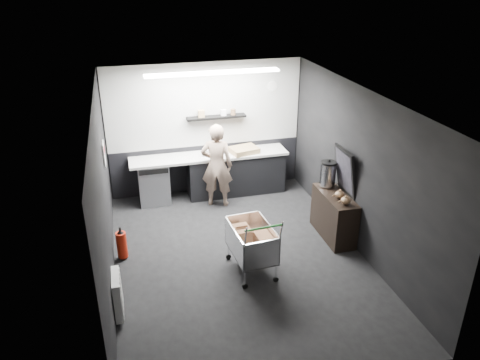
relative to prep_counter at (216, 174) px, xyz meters
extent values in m
plane|color=black|center=(-0.14, -2.42, -0.46)|extent=(5.50, 5.50, 0.00)
plane|color=silver|center=(-0.14, -2.42, 2.24)|extent=(5.50, 5.50, 0.00)
plane|color=black|center=(-0.14, 0.33, 0.89)|extent=(5.50, 0.00, 5.50)
plane|color=black|center=(-0.14, -5.17, 0.89)|extent=(5.50, 0.00, 5.50)
plane|color=black|center=(-2.14, -2.42, 0.89)|extent=(0.00, 5.50, 5.50)
plane|color=black|center=(1.86, -2.42, 0.89)|extent=(0.00, 5.50, 5.50)
cube|color=#BABBB6|center=(-0.14, 0.31, 1.39)|extent=(3.95, 0.02, 1.70)
cube|color=black|center=(-0.14, 0.31, 0.04)|extent=(3.95, 0.02, 1.00)
cube|color=black|center=(0.06, 0.20, 1.16)|extent=(1.20, 0.22, 0.04)
cylinder|color=white|center=(1.26, 0.30, 1.69)|extent=(0.20, 0.03, 0.20)
cube|color=white|center=(-2.12, -1.12, 1.09)|extent=(0.02, 0.30, 0.40)
cube|color=red|center=(-2.11, -1.12, 1.16)|extent=(0.02, 0.22, 0.10)
cube|color=white|center=(-2.08, -3.32, -0.11)|extent=(0.10, 0.50, 0.60)
cube|color=white|center=(-0.14, -0.57, 2.21)|extent=(2.40, 0.20, 0.04)
cube|color=black|center=(0.41, 0.00, -0.03)|extent=(2.00, 0.56, 0.85)
cube|color=silver|center=(-0.14, 0.00, 0.42)|extent=(3.20, 0.60, 0.05)
cube|color=#9EA0A5|center=(-1.29, 0.00, -0.03)|extent=(0.60, 0.58, 0.85)
cube|color=black|center=(-1.29, -0.30, 0.32)|extent=(0.56, 0.02, 0.10)
imported|color=beige|center=(-0.08, -0.45, 0.39)|extent=(0.71, 0.58, 1.69)
cube|color=silver|center=(-0.03, -2.77, -0.13)|extent=(0.64, 0.94, 0.02)
cube|color=silver|center=(-0.31, -2.77, 0.10)|extent=(0.09, 0.89, 0.47)
cube|color=silver|center=(0.24, -2.77, 0.10)|extent=(0.09, 0.89, 0.47)
cube|color=silver|center=(-0.03, -3.21, 0.10)|extent=(0.58, 0.06, 0.47)
cube|color=silver|center=(-0.03, -2.34, 0.10)|extent=(0.58, 0.06, 0.47)
cylinder|color=silver|center=(-0.28, -3.18, -0.28)|extent=(0.02, 0.02, 0.32)
cylinder|color=silver|center=(0.21, -3.18, -0.28)|extent=(0.02, 0.02, 0.32)
cylinder|color=silver|center=(-0.28, -2.37, -0.28)|extent=(0.02, 0.02, 0.32)
cylinder|color=silver|center=(0.21, -2.37, -0.28)|extent=(0.02, 0.02, 0.32)
cylinder|color=green|center=(-0.03, -3.27, 0.60)|extent=(0.58, 0.08, 0.03)
cube|color=#8E5D3C|center=(-0.16, -2.67, 0.08)|extent=(0.28, 0.33, 0.40)
cube|color=#8E5D3C|center=(0.11, -2.90, 0.06)|extent=(0.25, 0.31, 0.36)
cylinder|color=black|center=(-0.28, -3.18, -0.42)|extent=(0.09, 0.04, 0.08)
cylinder|color=black|center=(-0.28, -2.37, -0.42)|extent=(0.09, 0.04, 0.08)
cylinder|color=black|center=(0.21, -3.18, -0.42)|extent=(0.09, 0.04, 0.08)
cylinder|color=black|center=(0.21, -2.37, -0.42)|extent=(0.09, 0.04, 0.08)
cube|color=black|center=(1.64, -2.15, -0.05)|extent=(0.41, 1.08, 0.81)
cylinder|color=silver|center=(1.64, -1.79, 0.58)|extent=(0.27, 0.27, 0.42)
cylinder|color=black|center=(1.64, -1.79, 0.81)|extent=(0.27, 0.27, 0.04)
sphere|color=black|center=(1.64, -1.79, 0.84)|extent=(0.05, 0.05, 0.05)
ellipsoid|color=brown|center=(1.64, -2.28, 0.43)|extent=(0.16, 0.16, 0.13)
ellipsoid|color=brown|center=(1.64, -2.51, 0.43)|extent=(0.16, 0.16, 0.13)
cube|color=black|center=(1.80, -2.10, 0.76)|extent=(0.19, 0.63, 0.81)
cube|color=black|center=(1.78, -2.10, 0.76)|extent=(0.13, 0.54, 0.70)
cylinder|color=#B01E0B|center=(-1.99, -1.92, -0.21)|extent=(0.17, 0.17, 0.45)
cone|color=black|center=(-1.99, -1.92, 0.05)|extent=(0.11, 0.11, 0.07)
cylinder|color=black|center=(-1.99, -1.92, 0.09)|extent=(0.03, 0.03, 0.07)
cube|color=#A38557|center=(0.58, -0.05, 0.50)|extent=(0.62, 0.52, 0.11)
cylinder|color=white|center=(0.06, 0.00, 0.54)|extent=(0.20, 0.20, 0.20)
cube|color=white|center=(-0.21, -0.05, 0.51)|extent=(0.18, 0.15, 0.14)
camera|label=1|loc=(-1.75, -8.65, 3.95)|focal=35.00mm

